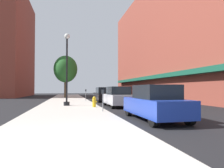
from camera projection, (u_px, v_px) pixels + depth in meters
ground_plane at (103, 101)px, 22.93m from camera, size 90.00×90.00×0.00m
sidewalk_slab at (68, 101)px, 23.03m from camera, size 4.80×50.00×0.12m
building_right_brick at (170, 39)px, 29.46m from camera, size 6.80×40.00×18.02m
building_far_background at (11, 46)px, 38.41m from camera, size 6.80×18.00×19.94m
lamppost at (67, 68)px, 15.98m from camera, size 0.48×0.48×5.90m
fire_hydrant at (94, 102)px, 14.62m from camera, size 0.33×0.26×0.79m
parking_meter_near at (103, 98)px, 11.82m from camera, size 0.14×0.09×1.31m
parking_meter_far at (86, 93)px, 23.25m from camera, size 0.14×0.09×1.31m
tree_near at (66, 69)px, 30.46m from camera, size 3.62×3.62×6.53m
car_blue at (155, 103)px, 9.25m from camera, size 1.80×4.30×1.66m
car_silver at (118, 97)px, 16.16m from camera, size 1.80×4.30×1.66m
car_black at (104, 95)px, 22.57m from camera, size 1.80×4.30×1.66m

